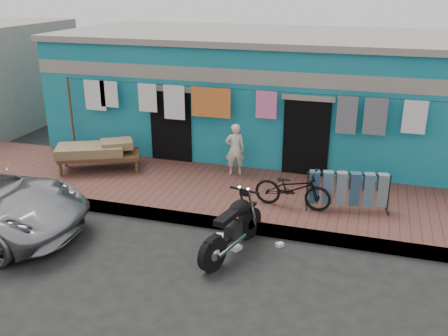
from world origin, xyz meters
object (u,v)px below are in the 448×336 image
at_px(motorcycle, 232,226).
at_px(charpoy, 100,156).
at_px(seated_person, 235,149).
at_px(bicycle, 293,184).
at_px(jeans_rack, 348,190).

bearing_deg(motorcycle, charpoy, 161.34).
bearing_deg(seated_person, bicycle, 116.63).
height_order(motorcycle, jeans_rack, motorcycle).
distance_m(charpoy, jeans_rack, 6.11).
relative_size(seated_person, charpoy, 0.56).
distance_m(seated_person, charpoy, 3.40).
xyz_separation_m(seated_person, motorcycle, (0.87, -3.25, -0.34)).
height_order(bicycle, charpoy, bicycle).
distance_m(seated_person, bicycle, 2.23).
relative_size(motorcycle, jeans_rack, 1.02).
height_order(seated_person, charpoy, seated_person).
height_order(seated_person, motorcycle, seated_person).
relative_size(bicycle, charpoy, 0.70).
distance_m(motorcycle, charpoy, 4.92).
bearing_deg(motorcycle, jeans_rack, 59.81).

